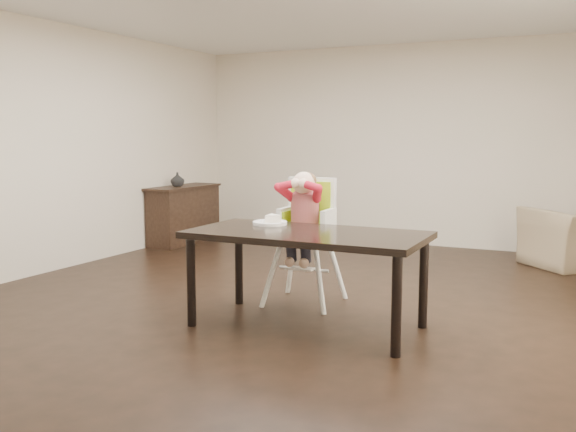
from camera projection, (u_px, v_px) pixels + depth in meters
name	position (u px, v px, depth m)	size (l,w,h in m)	color
ground	(298.00, 303.00, 5.71)	(7.00, 7.00, 0.00)	black
room_walls	(298.00, 91.00, 5.48)	(6.02, 7.02, 2.71)	beige
dining_table	(307.00, 242.00, 4.92)	(1.80, 0.90, 0.75)	black
high_chair	(306.00, 211.00, 5.63)	(0.51, 0.51, 1.17)	white
plate	(271.00, 221.00, 5.29)	(0.32, 0.32, 0.08)	white
sideboard	(184.00, 214.00, 8.87)	(0.44, 1.26, 0.79)	black
vase	(177.00, 180.00, 8.69)	(0.19, 0.19, 0.19)	#99999E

